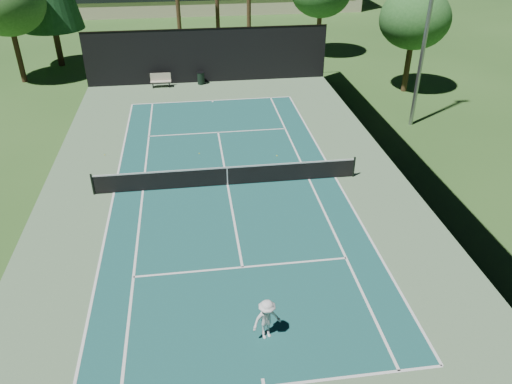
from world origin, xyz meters
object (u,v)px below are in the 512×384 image
at_px(trash_bin, 201,78).
at_px(tennis_ball_b, 199,154).
at_px(tennis_net, 227,175).
at_px(tennis_ball_d, 105,155).
at_px(tennis_ball_c, 277,156).
at_px(park_bench, 161,80).
at_px(player, 267,320).

bearing_deg(trash_bin, tennis_ball_b, -93.04).
height_order(tennis_net, tennis_ball_d, tennis_net).
relative_size(tennis_net, trash_bin, 13.65).
height_order(tennis_ball_b, tennis_ball_c, tennis_ball_c).
distance_m(tennis_ball_b, park_bench, 11.92).
distance_m(player, park_bench, 25.59).
distance_m(tennis_net, tennis_ball_d, 7.69).
relative_size(player, tennis_ball_c, 20.83).
bearing_deg(player, tennis_ball_c, 61.56).
bearing_deg(tennis_net, tennis_ball_d, 146.67).
relative_size(tennis_net, tennis_ball_d, 216.03).
height_order(tennis_net, tennis_ball_c, tennis_net).
distance_m(tennis_ball_b, tennis_ball_d, 5.20).
height_order(player, tennis_ball_b, player).
bearing_deg(tennis_ball_b, trash_bin, 86.96).
bearing_deg(tennis_ball_d, tennis_ball_b, -6.29).
height_order(tennis_ball_c, park_bench, park_bench).
distance_m(tennis_net, park_bench, 15.73).
relative_size(tennis_net, tennis_ball_b, 195.44).
xyz_separation_m(tennis_net, player, (0.38, -9.96, 0.19)).
relative_size(player, trash_bin, 1.59).
height_order(tennis_ball_d, park_bench, park_bench).
distance_m(tennis_net, trash_bin, 15.55).
xyz_separation_m(tennis_net, tennis_ball_c, (2.97, 2.79, -0.52)).
xyz_separation_m(tennis_ball_b, tennis_ball_c, (4.21, -0.86, 0.00)).
bearing_deg(player, park_bench, 81.96).
bearing_deg(tennis_ball_b, tennis_ball_d, 173.71).
bearing_deg(tennis_ball_c, tennis_ball_b, 168.47).
distance_m(park_bench, trash_bin, 2.98).
bearing_deg(park_bench, tennis_ball_c, -62.39).
distance_m(tennis_ball_c, tennis_ball_d, 9.49).
bearing_deg(player, tennis_ball_d, 98.63).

